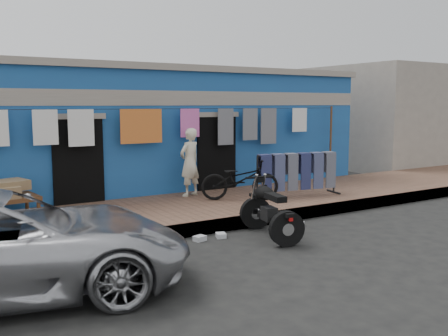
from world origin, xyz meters
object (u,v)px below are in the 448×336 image
bicycle (240,175)px  motorcycle (270,209)px  seated_person (190,162)px  jeans_rack (297,174)px

bicycle → motorcycle: bearing=-174.2°
seated_person → bicycle: seated_person is taller
jeans_rack → bicycle: bearing=167.9°
seated_person → bicycle: size_ratio=0.92×
motorcycle → bicycle: bearing=81.3°
seated_person → motorcycle: (-0.06, -3.23, -0.52)m
motorcycle → jeans_rack: (2.22, 1.92, 0.24)m
bicycle → motorcycle: size_ratio=1.02×
seated_person → jeans_rack: seated_person is taller
bicycle → motorcycle: 2.38m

